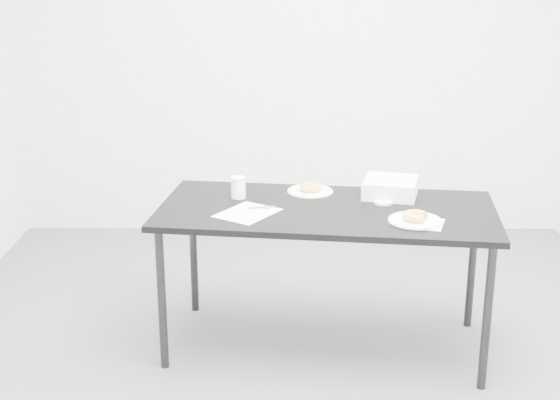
{
  "coord_description": "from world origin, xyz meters",
  "views": [
    {
      "loc": [
        -0.07,
        -3.58,
        2.0
      ],
      "look_at": [
        -0.08,
        0.02,
        0.86
      ],
      "focal_mm": 50.0,
      "sensor_mm": 36.0,
      "label": 1
    }
  ],
  "objects_px": {
    "plate_near": "(415,221)",
    "donut_near": "(415,216)",
    "donut_far": "(310,187)",
    "coffee_cup": "(238,187)",
    "scorecard": "(247,213)",
    "plate_far": "(310,191)",
    "bakery_box": "(390,187)",
    "pen": "(262,207)",
    "table": "(327,219)"
  },
  "relations": [
    {
      "from": "donut_far",
      "to": "coffee_cup",
      "type": "xyz_separation_m",
      "value": [
        -0.38,
        -0.11,
        0.03
      ]
    },
    {
      "from": "pen",
      "to": "donut_far",
      "type": "relative_size",
      "value": 1.18
    },
    {
      "from": "plate_near",
      "to": "plate_far",
      "type": "bearing_deg",
      "value": 134.68
    },
    {
      "from": "pen",
      "to": "plate_near",
      "type": "height_order",
      "value": "pen"
    },
    {
      "from": "table",
      "to": "donut_far",
      "type": "distance_m",
      "value": 0.3
    },
    {
      "from": "scorecard",
      "to": "plate_near",
      "type": "bearing_deg",
      "value": 24.51
    },
    {
      "from": "donut_near",
      "to": "plate_far",
      "type": "bearing_deg",
      "value": 134.68
    },
    {
      "from": "donut_near",
      "to": "donut_far",
      "type": "relative_size",
      "value": 1.05
    },
    {
      "from": "pen",
      "to": "plate_far",
      "type": "bearing_deg",
      "value": 39.47
    },
    {
      "from": "plate_far",
      "to": "coffee_cup",
      "type": "height_order",
      "value": "coffee_cup"
    },
    {
      "from": "plate_far",
      "to": "donut_far",
      "type": "bearing_deg",
      "value": 0.0
    },
    {
      "from": "plate_far",
      "to": "bakery_box",
      "type": "distance_m",
      "value": 0.43
    },
    {
      "from": "scorecard",
      "to": "coffee_cup",
      "type": "relative_size",
      "value": 2.57
    },
    {
      "from": "scorecard",
      "to": "plate_far",
      "type": "xyz_separation_m",
      "value": [
        0.32,
        0.36,
        0.0
      ]
    },
    {
      "from": "table",
      "to": "donut_near",
      "type": "distance_m",
      "value": 0.47
    },
    {
      "from": "pen",
      "to": "plate_near",
      "type": "xyz_separation_m",
      "value": [
        0.74,
        -0.2,
        -0.0
      ]
    },
    {
      "from": "donut_near",
      "to": "plate_far",
      "type": "xyz_separation_m",
      "value": [
        -0.49,
        0.49,
        -0.03
      ]
    },
    {
      "from": "coffee_cup",
      "to": "pen",
      "type": "bearing_deg",
      "value": -54.51
    },
    {
      "from": "scorecard",
      "to": "plate_near",
      "type": "relative_size",
      "value": 1.13
    },
    {
      "from": "table",
      "to": "donut_far",
      "type": "bearing_deg",
      "value": 112.43
    },
    {
      "from": "plate_near",
      "to": "donut_near",
      "type": "height_order",
      "value": "donut_near"
    },
    {
      "from": "donut_far",
      "to": "pen",
      "type": "bearing_deg",
      "value": -131.27
    },
    {
      "from": "scorecard",
      "to": "donut_near",
      "type": "bearing_deg",
      "value": 24.51
    },
    {
      "from": "plate_near",
      "to": "bakery_box",
      "type": "relative_size",
      "value": 0.95
    },
    {
      "from": "scorecard",
      "to": "table",
      "type": "bearing_deg",
      "value": 45.76
    },
    {
      "from": "table",
      "to": "bakery_box",
      "type": "height_order",
      "value": "bakery_box"
    },
    {
      "from": "table",
      "to": "plate_near",
      "type": "bearing_deg",
      "value": -20.54
    },
    {
      "from": "table",
      "to": "pen",
      "type": "bearing_deg",
      "value": -170.58
    },
    {
      "from": "scorecard",
      "to": "pen",
      "type": "height_order",
      "value": "pen"
    },
    {
      "from": "scorecard",
      "to": "bakery_box",
      "type": "height_order",
      "value": "bakery_box"
    },
    {
      "from": "pen",
      "to": "donut_near",
      "type": "relative_size",
      "value": 1.12
    },
    {
      "from": "plate_near",
      "to": "donut_near",
      "type": "xyz_separation_m",
      "value": [
        0.0,
        0.0,
        0.02
      ]
    },
    {
      "from": "donut_near",
      "to": "plate_far",
      "type": "distance_m",
      "value": 0.69
    },
    {
      "from": "donut_near",
      "to": "plate_far",
      "type": "height_order",
      "value": "donut_near"
    },
    {
      "from": "plate_near",
      "to": "coffee_cup",
      "type": "height_order",
      "value": "coffee_cup"
    },
    {
      "from": "plate_far",
      "to": "scorecard",
      "type": "bearing_deg",
      "value": -131.84
    },
    {
      "from": "scorecard",
      "to": "plate_near",
      "type": "height_order",
      "value": "plate_near"
    },
    {
      "from": "bakery_box",
      "to": "donut_near",
      "type": "bearing_deg",
      "value": -67.71
    },
    {
      "from": "plate_near",
      "to": "coffee_cup",
      "type": "xyz_separation_m",
      "value": [
        -0.87,
        0.38,
        0.05
      ]
    },
    {
      "from": "pen",
      "to": "coffee_cup",
      "type": "xyz_separation_m",
      "value": [
        -0.13,
        0.18,
        0.05
      ]
    },
    {
      "from": "plate_near",
      "to": "donut_near",
      "type": "distance_m",
      "value": 0.02
    },
    {
      "from": "bakery_box",
      "to": "pen",
      "type": "bearing_deg",
      "value": -148.08
    },
    {
      "from": "plate_near",
      "to": "bakery_box",
      "type": "xyz_separation_m",
      "value": [
        -0.06,
        0.42,
        0.04
      ]
    },
    {
      "from": "coffee_cup",
      "to": "table",
      "type": "bearing_deg",
      "value": -20.06
    },
    {
      "from": "donut_far",
      "to": "donut_near",
      "type": "bearing_deg",
      "value": -45.32
    },
    {
      "from": "bakery_box",
      "to": "coffee_cup",
      "type": "bearing_deg",
      "value": -163.22
    },
    {
      "from": "scorecard",
      "to": "plate_far",
      "type": "height_order",
      "value": "plate_far"
    },
    {
      "from": "plate_near",
      "to": "plate_far",
      "type": "xyz_separation_m",
      "value": [
        -0.49,
        0.49,
        -0.0
      ]
    },
    {
      "from": "pen",
      "to": "donut_far",
      "type": "distance_m",
      "value": 0.38
    },
    {
      "from": "pen",
      "to": "plate_far",
      "type": "xyz_separation_m",
      "value": [
        0.25,
        0.29,
        -0.0
      ]
    }
  ]
}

